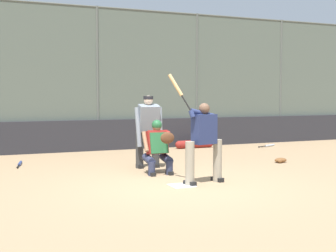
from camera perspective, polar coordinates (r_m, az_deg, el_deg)
name	(u,v)px	position (r m, az deg, el deg)	size (l,w,h in m)	color
ground_plane	(182,186)	(8.76, 1.68, -7.30)	(160.00, 160.00, 0.00)	#9E7F5B
home_plate_marker	(182,185)	(8.76, 1.68, -7.26)	(0.43, 0.43, 0.01)	white
backstop_fence	(98,76)	(14.39, -8.58, 6.09)	(20.22, 0.08, 4.36)	#515651
padding_wall	(99,135)	(14.34, -8.41, -1.12)	(19.74, 0.18, 0.93)	#28282D
batter_at_plate	(203,140)	(8.90, 4.35, -1.70)	(1.06, 0.55, 2.09)	gray
catcher_behind_plate	(158,146)	(9.96, -1.21, -2.47)	(0.61, 0.72, 1.16)	#2D334C
umpire_home	(148,129)	(10.78, -2.43, -0.40)	(0.68, 0.42, 1.67)	#333333
spare_bat_near_backstop	(269,146)	(15.64, 12.16, -2.35)	(0.86, 0.39, 0.07)	black
spare_bat_by_padding	(20,164)	(11.82, -17.63, -4.42)	(0.22, 0.89, 0.07)	black
fielding_glove_on_dirt	(281,160)	(12.02, 13.56, -4.08)	(0.33, 0.25, 0.12)	brown
equipment_bag_dugout_side	(194,144)	(14.90, 3.23, -2.21)	(1.31, 0.25, 0.25)	maroon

